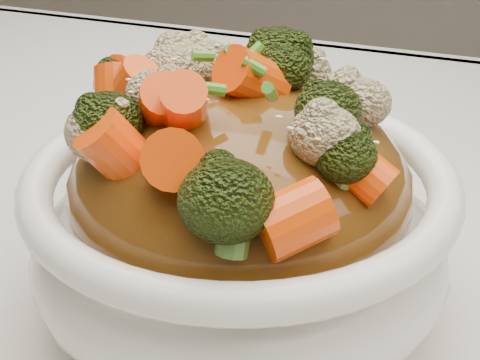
% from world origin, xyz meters
% --- Properties ---
extents(tablecloth, '(1.20, 0.80, 0.04)m').
position_xyz_m(tablecloth, '(0.00, 0.00, 0.73)').
color(tablecloth, silver).
rests_on(tablecloth, dining_table).
extents(bowl, '(0.29, 0.29, 0.09)m').
position_xyz_m(bowl, '(-0.03, -0.06, 0.79)').
color(bowl, white).
rests_on(bowl, tablecloth).
extents(sauce_base, '(0.23, 0.23, 0.10)m').
position_xyz_m(sauce_base, '(-0.03, -0.06, 0.82)').
color(sauce_base, '#5A350F').
rests_on(sauce_base, bowl).
extents(carrots, '(0.23, 0.23, 0.05)m').
position_xyz_m(carrots, '(-0.03, -0.06, 0.89)').
color(carrots, '#FF4F08').
rests_on(carrots, sauce_base).
extents(broccoli, '(0.23, 0.23, 0.05)m').
position_xyz_m(broccoli, '(-0.03, -0.06, 0.89)').
color(broccoli, black).
rests_on(broccoli, sauce_base).
extents(cauliflower, '(0.23, 0.23, 0.04)m').
position_xyz_m(cauliflower, '(-0.03, -0.06, 0.89)').
color(cauliflower, '#CBBA8A').
rests_on(cauliflower, sauce_base).
extents(scallions, '(0.17, 0.17, 0.02)m').
position_xyz_m(scallions, '(-0.03, -0.06, 0.89)').
color(scallions, '#3B891F').
rests_on(scallions, sauce_base).
extents(sesame_seeds, '(0.21, 0.21, 0.01)m').
position_xyz_m(sesame_seeds, '(-0.03, -0.06, 0.89)').
color(sesame_seeds, '#F7E6B0').
rests_on(sesame_seeds, sauce_base).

